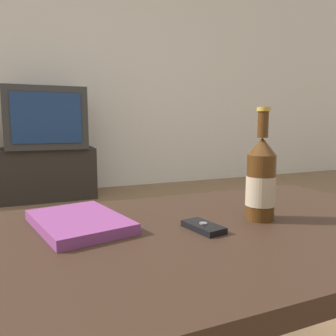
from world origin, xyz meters
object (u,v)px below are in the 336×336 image
cell_phone (203,227)px  beer_bottle (261,180)px  table_book (79,222)px  tv_stand (48,173)px  television (46,118)px

cell_phone → beer_bottle: bearing=-5.8°
cell_phone → table_book: size_ratio=0.38×
beer_bottle → table_book: 0.45m
tv_stand → television: size_ratio=1.22×
table_book → tv_stand: bearing=76.6°
beer_bottle → table_book: (-0.43, 0.12, -0.09)m
television → beer_bottle: television is taller
tv_stand → beer_bottle: (0.39, -2.70, 0.34)m
tv_stand → television: 0.52m
television → table_book: bearing=-91.0°
tv_stand → cell_phone: size_ratio=7.61×
tv_stand → table_book: table_book is taller
television → table_book: 2.59m
beer_bottle → cell_phone: beer_bottle is taller
cell_phone → tv_stand: bearing=83.2°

